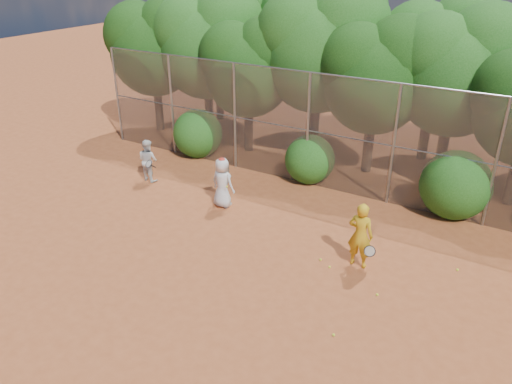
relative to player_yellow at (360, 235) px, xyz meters
The scene contains 22 objects.
ground 3.31m from the player_yellow, 140.91° to the right, with size 80.00×80.00×0.00m, color #964621.
fence_back 4.89m from the player_yellow, 122.87° to the left, with size 20.05×0.09×4.03m.
tree_0 13.69m from the player_yellow, 153.12° to the left, with size 4.38×3.81×6.00m.
tree_1 11.91m from the player_yellow, 145.19° to the left, with size 4.64×4.03×6.35m.
tree_2 9.43m from the player_yellow, 139.85° to the left, with size 3.99×3.47×5.47m.
tree_3 8.85m from the player_yellow, 122.76° to the left, with size 4.89×4.26×6.70m.
tree_4 7.11m from the player_yellow, 107.04° to the left, with size 4.19×3.64×5.73m.
tree_5 7.72m from the player_yellow, 85.18° to the left, with size 4.51×3.92×6.17m.
tree_9 14.07m from the player_yellow, 139.64° to the left, with size 4.83×4.20×6.62m.
tree_10 11.17m from the player_yellow, 120.84° to the left, with size 5.15×4.48×7.06m.
tree_11 9.24m from the player_yellow, 92.68° to the left, with size 4.64×4.03×6.35m.
bush_0 9.49m from the player_yellow, 153.08° to the left, with size 2.00×2.00×2.00m, color #1A4F13.
bush_1 5.52m from the player_yellow, 128.87° to the left, with size 1.80×1.80×1.80m, color #1A4F13.
bush_2 4.57m from the player_yellow, 70.34° to the left, with size 2.20×2.20×2.20m, color #1A4F13.
player_yellow is the anchor object (origin of this frame).
player_teen 5.12m from the player_yellow, 168.77° to the left, with size 0.85×0.59×1.70m.
player_white 8.61m from the player_yellow, behind, with size 0.88×0.77×1.55m.
ball_0 1.18m from the player_yellow, 137.23° to the right, with size 0.07×0.07×0.07m, color #CBD927.
ball_1 3.07m from the player_yellow, 79.72° to the right, with size 0.07×0.07×0.07m, color #CBD927.
ball_2 1.62m from the player_yellow, 49.25° to the right, with size 0.07×0.07×0.07m, color #CBD927.
ball_3 1.32m from the player_yellow, 160.20° to the right, with size 0.07×0.07×0.07m, color #CBD927.
ball_4 2.75m from the player_yellow, 24.34° to the left, with size 0.07×0.07×0.07m, color #CBD927.
Camera 1 is at (5.83, -9.00, 7.62)m, focal length 35.00 mm.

